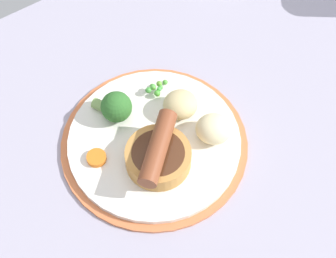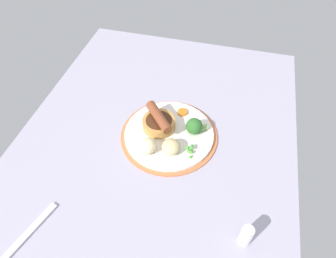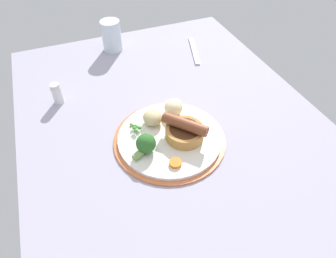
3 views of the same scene
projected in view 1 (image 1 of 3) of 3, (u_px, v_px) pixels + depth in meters
The scene contains 8 objects.
dining_table at pixel (193, 151), 86.49cm from camera, with size 110.00×80.00×3.00cm, color #9E99AD.
dinner_plate at pixel (154, 143), 84.83cm from camera, with size 28.37×28.37×1.40cm.
sausage_pudding at pixel (160, 157), 80.15cm from camera, with size 10.51×9.76×5.69cm.
pea_pile at pixel (155, 88), 87.84cm from camera, with size 4.25×2.35×1.78cm.
broccoli_floret_near at pixel (115, 107), 84.53cm from camera, with size 5.19×6.44×4.79cm.
potato_chunk_0 at pixel (214, 129), 82.78cm from camera, with size 4.95×5.45×4.10cm, color beige.
potato_chunk_1 at pixel (180, 104), 85.32cm from camera, with size 5.11×5.33×3.64cm, color #CCB77F.
carrot_slice_1 at pixel (97, 158), 82.10cm from camera, with size 2.91×2.91×0.82cm, color orange.
Camera 1 is at (-26.73, -32.91, 77.06)cm, focal length 60.00 mm.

